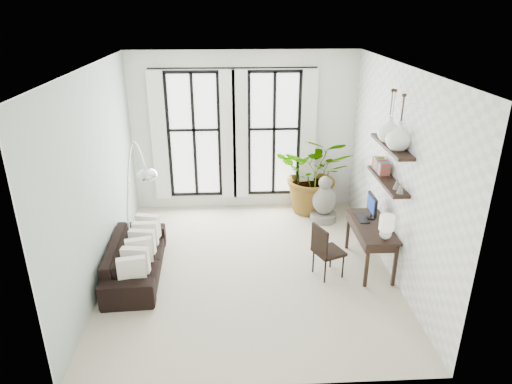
{
  "coord_description": "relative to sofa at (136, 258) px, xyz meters",
  "views": [
    {
      "loc": [
        -0.23,
        -6.41,
        4.01
      ],
      "look_at": [
        0.12,
        0.3,
        1.21
      ],
      "focal_mm": 32.0,
      "sensor_mm": 36.0,
      "label": 1
    }
  ],
  "objects": [
    {
      "name": "plant",
      "position": [
        3.21,
        2.24,
        0.54
      ],
      "size": [
        1.81,
        1.68,
        1.65
      ],
      "primitive_type": "imported",
      "rotation": [
        0.0,
        0.0,
        -0.31
      ],
      "color": "#2D7228",
      "rests_on": "floor"
    },
    {
      "name": "wall_back",
      "position": [
        1.8,
        2.59,
        1.31
      ],
      "size": [
        4.5,
        0.0,
        4.5
      ],
      "primitive_type": "plane",
      "rotation": [
        1.57,
        0.0,
        0.0
      ],
      "color": "white",
      "rests_on": "floor"
    },
    {
      "name": "desk_chair",
      "position": [
        2.96,
        -0.22,
        0.21
      ],
      "size": [
        0.55,
        0.55,
        0.88
      ],
      "rotation": [
        0.0,
        0.0,
        0.4
      ],
      "color": "black",
      "rests_on": "floor"
    },
    {
      "name": "wall_shelves",
      "position": [
        3.91,
        0.08,
        1.44
      ],
      "size": [
        0.25,
        1.3,
        0.6
      ],
      "color": "black",
      "rests_on": "wall_right"
    },
    {
      "name": "desk",
      "position": [
        3.75,
        -0.01,
        0.42
      ],
      "size": [
        0.54,
        1.27,
        1.14
      ],
      "color": "black",
      "rests_on": "floor"
    },
    {
      "name": "vase_b",
      "position": [
        3.91,
        0.19,
        1.98
      ],
      "size": [
        0.37,
        0.37,
        0.38
      ],
      "primitive_type": "imported",
      "color": "white",
      "rests_on": "shelf_upper"
    },
    {
      "name": "arc_lamp",
      "position": [
        0.11,
        0.12,
        1.25
      ],
      "size": [
        0.71,
        0.46,
        2.16
      ],
      "color": "silver",
      "rests_on": "floor"
    },
    {
      "name": "windows",
      "position": [
        1.6,
        2.52,
        1.27
      ],
      "size": [
        3.26,
        0.13,
        2.65
      ],
      "color": "white",
      "rests_on": "wall_back"
    },
    {
      "name": "sofa",
      "position": [
        0.0,
        0.0,
        0.0
      ],
      "size": [
        0.86,
        2.01,
        0.58
      ],
      "primitive_type": "imported",
      "rotation": [
        0.0,
        0.0,
        1.62
      ],
      "color": "black",
      "rests_on": "floor"
    },
    {
      "name": "wall_right",
      "position": [
        4.05,
        0.09,
        1.31
      ],
      "size": [
        0.0,
        5.0,
        5.0
      ],
      "primitive_type": "plane",
      "rotation": [
        1.57,
        0.0,
        -1.57
      ],
      "color": "white",
      "rests_on": "floor"
    },
    {
      "name": "ceiling",
      "position": [
        1.8,
        0.09,
        2.91
      ],
      "size": [
        5.0,
        5.0,
        0.0
      ],
      "primitive_type": "plane",
      "color": "white",
      "rests_on": "wall_back"
    },
    {
      "name": "buddha",
      "position": [
        3.34,
        1.77,
        0.1
      ],
      "size": [
        0.52,
        0.52,
        0.93
      ],
      "color": "gray",
      "rests_on": "floor"
    },
    {
      "name": "floor",
      "position": [
        1.8,
        0.09,
        -0.29
      ],
      "size": [
        5.0,
        5.0,
        0.0
      ],
      "primitive_type": "plane",
      "color": "#C1B79A",
      "rests_on": "ground"
    },
    {
      "name": "throw_pillows",
      "position": [
        0.1,
        0.0,
        0.21
      ],
      "size": [
        0.4,
        1.52,
        0.4
      ],
      "color": "silver",
      "rests_on": "sofa"
    },
    {
      "name": "wall_left",
      "position": [
        -0.45,
        0.09,
        1.31
      ],
      "size": [
        0.0,
        5.0,
        5.0
      ],
      "primitive_type": "plane",
      "rotation": [
        1.57,
        0.0,
        1.57
      ],
      "color": "#9EB1A3",
      "rests_on": "floor"
    },
    {
      "name": "vase_a",
      "position": [
        3.91,
        -0.21,
        1.98
      ],
      "size": [
        0.37,
        0.37,
        0.38
      ],
      "primitive_type": "imported",
      "color": "white",
      "rests_on": "shelf_upper"
    }
  ]
}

